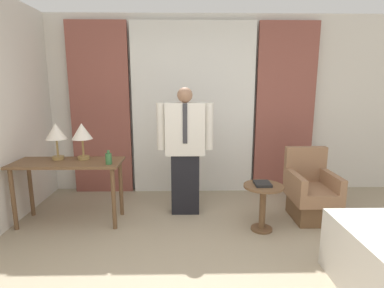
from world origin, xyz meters
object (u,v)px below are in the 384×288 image
Objects in this scene: armchair at (310,193)px; book at (262,184)px; desk at (68,171)px; table_lamp_right at (82,133)px; bottle_near_edge at (109,158)px; person at (185,147)px; table_lamp_left at (56,133)px; side_table at (263,200)px.

armchair is 0.79m from book.
desk is 0.49m from table_lamp_right.
table_lamp_right is 2.92m from armchair.
person is at bearing 23.78° from bottle_near_edge.
table_lamp_right reaches higher than desk.
desk is 2.99m from armchair.
book is at bearing -8.36° from table_lamp_left.
person reaches higher than table_lamp_right.
bottle_near_edge is at bearing -33.11° from table_lamp_right.
side_table is at bearing -30.14° from person.
desk is 2.30m from book.
bottle_near_edge reaches higher than book.
bottle_near_edge is 2.51m from armchair.
table_lamp_right is at bearing 0.00° from table_lamp_left.
table_lamp_right is 2.29m from side_table.
table_lamp_left is 2.52m from book.
desk is 1.45× the size of armchair.
armchair reaches higher than desk.
person is 1.87× the size of armchair.
side_table is at bearing -155.03° from armchair.
desk is 0.49m from table_lamp_left.
table_lamp_left reaches higher than side_table.
side_table is 2.60× the size of book.
table_lamp_left is 2.73× the size of bottle_near_edge.
side_table is at bearing -8.61° from table_lamp_left.
table_lamp_right is at bearing -173.28° from person.
bottle_near_edge is 1.83m from side_table.
side_table is (1.77, -0.13, -0.46)m from bottle_near_edge.
desk is at bearing -178.82° from armchair.
bottle_near_edge is 0.19× the size of armchair.
armchair is (2.82, -0.05, -0.77)m from table_lamp_right.
side_table is (0.89, -0.52, -0.51)m from person.
side_table is at bearing -49.52° from book.
table_lamp_left is 3.23m from armchair.
book is (2.13, -0.36, -0.53)m from table_lamp_right.
table_lamp_right is 0.51m from bottle_near_edge.
table_lamp_right is at bearing 36.24° from desk.
table_lamp_left reaches higher than bottle_near_edge.
book is at bearing -6.12° from desk.
person is 1.06m from book.
bottle_near_edge is at bearing -156.22° from person.
bottle_near_edge is at bearing -13.55° from desk.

